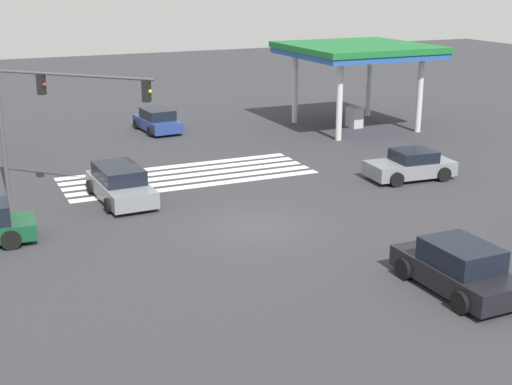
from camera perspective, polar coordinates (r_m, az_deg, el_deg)
The scene contains 8 objects.
ground_plane at distance 28.01m, azimuth -0.00°, elevation -2.78°, with size 127.95×127.95×0.00m, color #333338.
crosswalk_markings at distance 35.30m, azimuth -5.46°, elevation 1.38°, with size 12.28×4.40×0.01m.
traffic_signal_mast at distance 31.41m, azimuth -16.39°, elevation 6.79°, with size 5.56×5.56×5.81m.
car_1 at distance 35.19m, azimuth 12.26°, elevation 2.13°, with size 4.29×2.42×1.42m.
car_2 at distance 45.33m, azimuth -7.90°, elevation 5.71°, with size 2.33×4.23×1.45m.
car_4 at distance 31.71m, azimuth -10.82°, elevation 0.69°, with size 2.34×4.91×1.50m.
car_5 at distance 23.17m, azimuth 15.84°, elevation -5.85°, with size 2.23×4.45×1.60m.
gas_station_canopy at distance 46.08m, azimuth 8.09°, elevation 10.98°, with size 8.37×8.37×5.29m.
Camera 1 is at (10.77, 24.03, 9.53)m, focal length 50.00 mm.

